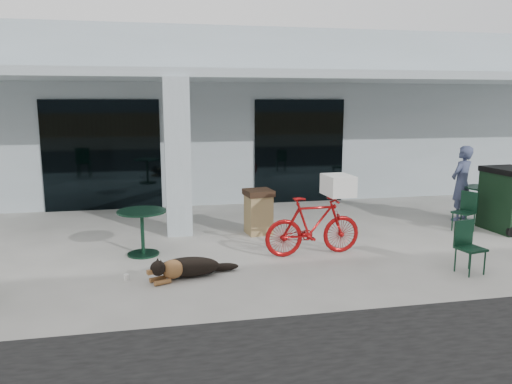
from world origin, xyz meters
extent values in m
plane|color=beige|center=(0.00, 0.00, 0.00)|extent=(80.00, 80.00, 0.00)
cube|color=#ADBAC4|center=(0.00, 8.50, 2.25)|extent=(22.00, 7.00, 4.50)
cube|color=black|center=(-3.20, 4.98, 1.35)|extent=(2.80, 0.06, 2.70)
cube|color=black|center=(1.80, 4.98, 1.35)|extent=(2.40, 0.06, 2.70)
cube|color=#ADBAC4|center=(-1.50, 2.30, 1.56)|extent=(0.50, 0.50, 3.12)
cube|color=#ADBAC4|center=(0.00, 3.60, 3.21)|extent=(22.00, 2.80, 0.18)
imported|color=#990C0D|center=(0.72, 0.40, 0.52)|extent=(1.76, 0.58, 1.04)
cube|color=white|center=(1.17, 0.42, 1.22)|extent=(0.48, 0.62, 0.36)
cylinder|color=white|center=(-2.43, -0.26, 0.05)|extent=(0.09, 0.09, 0.10)
imported|color=#3E4668|center=(4.77, 2.20, 0.85)|extent=(0.73, 0.64, 1.69)
cylinder|color=white|center=(5.31, 1.93, 0.86)|extent=(0.09, 0.09, 0.10)
camera|label=1|loc=(-1.94, -7.66, 2.67)|focal=35.00mm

